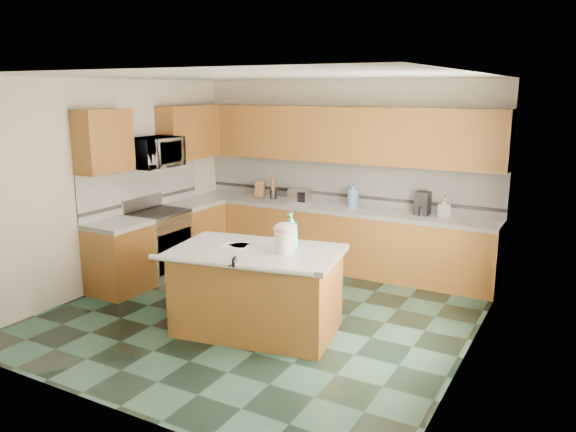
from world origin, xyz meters
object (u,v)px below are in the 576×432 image
Objects in this scene: island_top at (256,252)px; knife_block at (260,190)px; treat_jar at (284,242)px; toaster_oven at (299,196)px; soap_bottle_island at (291,231)px; island_base at (257,293)px; coffee_maker at (423,203)px.

knife_block reaches higher than island_top.
treat_jar reaches higher than toaster_oven.
island_base is at bearing -155.26° from soap_bottle_island.
island_top is 5.61× the size of coffee_maker.
soap_bottle_island is (0.32, 0.17, 0.69)m from island_base.
treat_jar is (0.32, 0.04, 0.14)m from island_top.
knife_block is at bearing -178.66° from coffee_maker.
coffee_maker is (1.85, 0.03, 0.06)m from toaster_oven.
toaster_oven reaches higher than island_base.
toaster_oven is 1.86m from coffee_maker.
coffee_maker is at bearing -18.70° from toaster_oven.
knife_block is at bearing 110.65° from treat_jar.
knife_block is (-1.49, 2.48, 0.15)m from island_top.
island_top reaches higher than island_base.
treat_jar is 2.58m from coffee_maker.
soap_bottle_island reaches higher than island_base.
island_base is 2.96m from knife_block.
treat_jar is 0.55× the size of soap_bottle_island.
soap_bottle_island reaches higher than treat_jar.
knife_block is at bearing 111.04° from island_base.
knife_block reaches higher than toaster_oven.
island_base is 2.80m from coffee_maker.
knife_block is 0.69m from toaster_oven.
toaster_oven is (-0.80, 2.48, 0.13)m from island_top.
knife_block is at bearing 124.94° from soap_bottle_island.
island_base is at bearing -54.95° from island_top.
treat_jar is at bearing -3.06° from island_base.
coffee_maker is at bearing 57.18° from island_top.
knife_block is (-1.49, 2.48, 0.61)m from island_base.
island_base is at bearing -112.21° from coffee_maker.
treat_jar is 0.69× the size of coffee_maker.
knife_block is (-1.81, 2.31, -0.07)m from soap_bottle_island.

